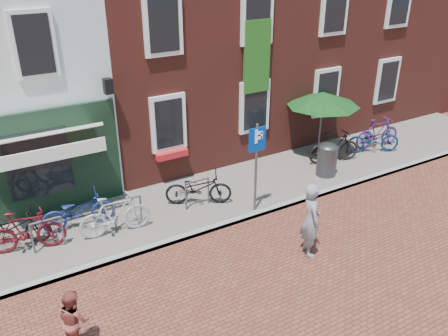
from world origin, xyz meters
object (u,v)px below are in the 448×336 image
parking_sign (257,154)px  bicycle_0 (11,227)px  bicycle_7 (377,133)px  bicycle_1 (26,231)px  bicycle_4 (198,188)px  litter_bin (327,158)px  bicycle_6 (373,139)px  boy (74,320)px  parasol (323,96)px  bicycle_3 (115,215)px  woman (311,219)px  bicycle_5 (334,147)px  bicycle_2 (78,211)px

parking_sign → bicycle_0: (-5.99, 1.63, -1.20)m
parking_sign → bicycle_7: (6.16, 1.46, -1.15)m
bicycle_1 → bicycle_4: bicycle_1 is taller
litter_bin → bicycle_6: bearing=11.7°
boy → bicycle_0: 3.97m
parasol → bicycle_3: bearing=-170.7°
litter_bin → parasol: bearing=58.0°
litter_bin → bicycle_4: bearing=174.4°
woman → bicycle_1: size_ratio=1.04×
parasol → bicycle_4: bearing=-169.4°
parasol → bicycle_5: 1.72m
litter_bin → parking_sign: 3.38m
parking_sign → bicycle_4: 2.01m
bicycle_6 → bicycle_1: bearing=113.9°
bicycle_4 → bicycle_0: bearing=110.7°
bicycle_1 → parasol: bearing=-70.1°
bicycle_1 → bicycle_6: bicycle_1 is taller
boy → bicycle_0: boy is taller
bicycle_1 → bicycle_5: (9.68, 0.09, 0.00)m
woman → bicycle_7: size_ratio=1.04×
bicycle_4 → boy: bearing=155.4°
bicycle_3 → bicycle_7: (9.83, 0.65, 0.00)m
bicycle_4 → bicycle_5: (5.14, 0.17, 0.05)m
parking_sign → bicycle_7: 6.44m
bicycle_2 → bicycle_7: 10.55m
boy → bicycle_3: boy is taller
bicycle_0 → bicycle_5: size_ratio=1.03×
boy → bicycle_4: (4.30, 3.40, -0.06)m
boy → bicycle_7: (11.63, 3.77, -0.00)m
parking_sign → bicycle_7: bearing=13.3°
bicycle_3 → bicycle_5: size_ratio=1.00×
bicycle_2 → bicycle_5: bicycle_5 is taller
parasol → bicycle_0: size_ratio=1.33×
bicycle_5 → bicycle_4: bearing=105.2°
bicycle_0 → bicycle_4: bearing=-76.3°
boy → bicycle_1: 3.49m
boy → bicycle_7: 12.23m
bicycle_3 → bicycle_6: size_ratio=0.97×
litter_bin → bicycle_6: (2.57, 0.53, -0.10)m
boy → bicycle_6: 11.70m
bicycle_2 → bicycle_6: same height
bicycle_1 → bicycle_3: size_ratio=1.00×
boy → bicycle_7: size_ratio=0.72×
boy → bicycle_1: bearing=-10.7°
parking_sign → bicycle_4: size_ratio=1.36×
bicycle_1 → bicycle_4: bearing=-76.4°
parasol → bicycle_2: parasol is taller
bicycle_2 → bicycle_7: (10.55, -0.11, 0.05)m
parking_sign → bicycle_2: bearing=160.4°
bicycle_2 → bicycle_0: bearing=92.7°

